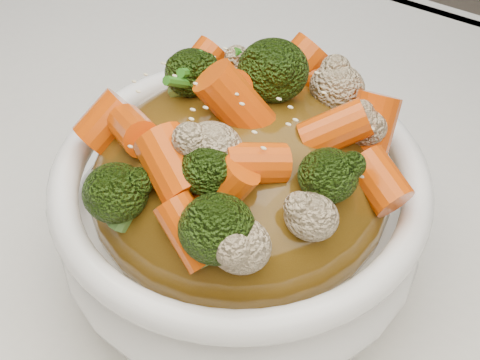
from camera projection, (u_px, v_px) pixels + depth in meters
The scene contains 8 objects.
tablecloth at pixel (243, 316), 0.50m from camera, with size 1.20×0.80×0.04m, color silver.
bowl at pixel (240, 218), 0.47m from camera, with size 0.23×0.23×0.09m, color white, non-canonical shape.
sauce_base at pixel (240, 184), 0.45m from camera, with size 0.18×0.18×0.10m, color #583B0F.
carrots at pixel (240, 99), 0.40m from camera, with size 0.18×0.18×0.05m, color #E34F07, non-canonical shape.
broccoli at pixel (240, 100), 0.40m from camera, with size 0.18×0.18×0.05m, color black, non-canonical shape.
cauliflower at pixel (240, 103), 0.40m from camera, with size 0.18×0.18×0.04m, color #C8B188, non-canonical shape.
scallions at pixel (240, 97), 0.40m from camera, with size 0.14×0.14×0.02m, color #2B751B, non-canonical shape.
sesame_seeds at pixel (240, 97), 0.40m from camera, with size 0.17×0.17×0.01m, color beige, non-canonical shape.
Camera 1 is at (0.15, -0.24, 1.15)m, focal length 55.00 mm.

